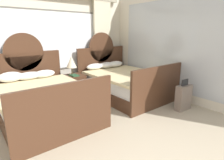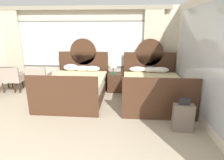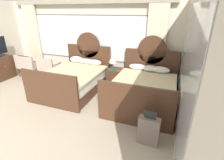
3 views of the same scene
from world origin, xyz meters
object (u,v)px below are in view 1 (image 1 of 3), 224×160
Objects in this scene: nightstand_between_beds at (75,86)px; suitcase_on_floor at (183,97)px; book_on_nightstand at (74,75)px; table_lamp_on_nightstand at (71,62)px; bed_near_window at (42,100)px; bed_near_mirror at (124,82)px.

suitcase_on_floor reaches higher than nightstand_between_beds.
suitcase_on_floor is (1.53, -2.20, -0.33)m from book_on_nightstand.
bed_near_window is at bearing -145.21° from table_lamp_on_nightstand.
suitcase_on_floor is at bearing -76.14° from bed_near_mirror.
bed_near_mirror reaches higher than table_lamp_on_nightstand.
table_lamp_on_nightstand is 2.83m from suitcase_on_floor.
bed_near_mirror reaches higher than book_on_nightstand.
bed_near_mirror is at bearing 103.86° from suitcase_on_floor.
nightstand_between_beds is at bearing 12.37° from table_lamp_on_nightstand.
bed_near_window is at bearing -146.39° from nightstand_between_beds.
table_lamp_on_nightstand is 0.71× the size of suitcase_on_floor.
bed_near_window is 4.45× the size of table_lamp_on_nightstand.
nightstand_between_beds is 0.85× the size of suitcase_on_floor.
book_on_nightstand is (1.05, 0.64, 0.24)m from bed_near_window.
book_on_nightstand is 0.37× the size of suitcase_on_floor.
book_on_nightstand is at bearing -77.40° from table_lamp_on_nightstand.
bed_near_mirror is 8.54× the size of book_on_nightstand.
book_on_nightstand is 2.70m from suitcase_on_floor.
bed_near_mirror is 1.32m from nightstand_between_beds.
bed_near_window reaches higher than book_on_nightstand.
nightstand_between_beds is (-1.10, 0.73, -0.07)m from bed_near_mirror.
nightstand_between_beds is at bearing 122.90° from suitcase_on_floor.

